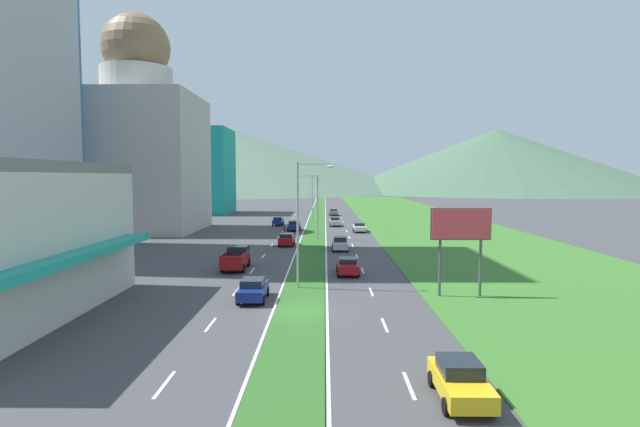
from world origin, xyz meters
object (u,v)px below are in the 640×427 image
object	(u,v)px
street_lamp_mid	(315,202)
pickup_truck_0	(236,258)
car_4	(340,243)
car_5	(348,266)
car_0	(253,289)
motorcycle_rider	(284,234)
car_9	(278,221)
billboard_roadside	(461,230)
car_7	(294,226)
car_8	(335,222)
car_2	(359,227)
car_3	(287,239)
street_lamp_near	(302,217)
street_lamp_far	(314,195)
car_6	(334,212)
car_1	(460,380)

from	to	relation	value
street_lamp_mid	pickup_truck_0	world-z (taller)	street_lamp_mid
car_4	car_5	distance (m)	14.84
car_0	motorcycle_rider	bearing A→B (deg)	0.98
car_9	motorcycle_rider	distance (m)	19.74
car_9	pickup_truck_0	world-z (taller)	pickup_truck_0
billboard_roadside	car_4	distance (m)	24.80
car_7	car_9	xyz separation A→B (m)	(-3.38, 8.68, -0.03)
car_8	billboard_roadside	bearing A→B (deg)	8.69
car_7	car_8	world-z (taller)	car_7
car_2	billboard_roadside	bearing A→B (deg)	5.76
street_lamp_mid	car_3	world-z (taller)	street_lamp_mid
billboard_roadside	car_2	bearing A→B (deg)	95.76
street_lamp_near	billboard_roadside	world-z (taller)	street_lamp_near
pickup_truck_0	street_lamp_mid	bearing A→B (deg)	-17.80
car_0	pickup_truck_0	xyz separation A→B (m)	(-3.31, 12.11, 0.20)
street_lamp_far	motorcycle_rider	world-z (taller)	street_lamp_far
street_lamp_far	car_9	size ratio (longest dim) A/B	1.95
car_2	motorcycle_rider	distance (m)	14.33
car_4	car_8	xyz separation A→B (m)	(-0.05, 29.01, -0.01)
car_4	motorcycle_rider	distance (m)	12.92
car_2	car_5	bearing A→B (deg)	-5.61
pickup_truck_0	motorcycle_rider	world-z (taller)	pickup_truck_0
street_lamp_near	billboard_roadside	distance (m)	11.85
car_2	car_5	distance (m)	34.68
street_lamp_far	car_9	distance (m)	12.27
car_6	street_lamp_near	bearing A→B (deg)	-2.91
car_7	motorcycle_rider	size ratio (longest dim) A/B	2.23
car_4	car_8	bearing A→B (deg)	-179.91
car_4	car_9	world-z (taller)	car_4
car_3	car_6	distance (m)	50.10
street_lamp_far	car_4	distance (m)	40.27
car_2	car_4	size ratio (longest dim) A/B	1.02
street_lamp_mid	car_6	world-z (taller)	street_lamp_mid
pickup_truck_0	car_1	bearing A→B (deg)	-153.89
car_1	car_7	distance (m)	62.21
car_4	pickup_truck_0	xyz separation A→B (m)	(-10.15, -12.17, 0.19)
pickup_truck_0	street_lamp_far	bearing A→B (deg)	-6.74
street_lamp_far	car_4	world-z (taller)	street_lamp_far
car_3	car_6	size ratio (longest dim) A/B	0.90
car_9	street_lamp_far	bearing A→B (deg)	-32.24
car_4	car_9	xyz separation A→B (m)	(-10.14, 30.12, -0.02)
car_5	car_7	xyz separation A→B (m)	(-6.98, 36.28, 0.05)
billboard_roadside	car_2	world-z (taller)	billboard_roadside
car_4	car_7	world-z (taller)	car_7
car_5	car_8	xyz separation A→B (m)	(-0.27, 43.85, 0.03)
car_0	car_1	world-z (taller)	car_0
car_0	pickup_truck_0	distance (m)	12.56
car_9	pickup_truck_0	size ratio (longest dim) A/B	0.83
car_1	car_8	bearing A→B (deg)	-177.10
street_lamp_near	car_1	bearing A→B (deg)	-70.04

